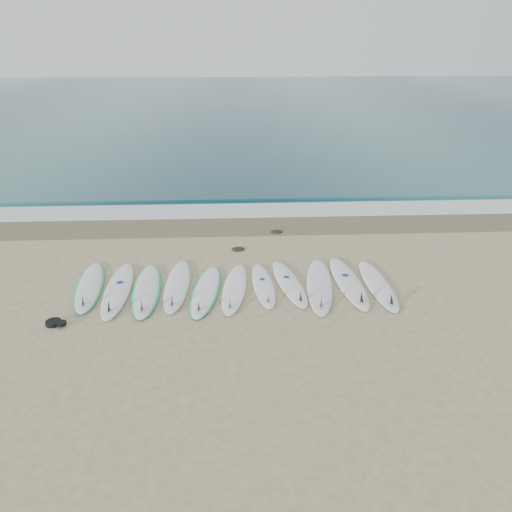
{
  "coord_description": "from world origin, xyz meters",
  "views": [
    {
      "loc": [
        0.01,
        -10.44,
        5.52
      ],
      "look_at": [
        0.57,
        0.9,
        0.4
      ],
      "focal_mm": 35.0,
      "sensor_mm": 36.0,
      "label": 1
    }
  ],
  "objects_px": {
    "surfboard_0": "(89,287)",
    "surfboard_10": "(379,286)",
    "leash_coil": "(55,323)",
    "surfboard_5": "(234,289)"
  },
  "relations": [
    {
      "from": "surfboard_10",
      "to": "leash_coil",
      "type": "relative_size",
      "value": 5.81
    },
    {
      "from": "surfboard_5",
      "to": "surfboard_10",
      "type": "height_order",
      "value": "surfboard_10"
    },
    {
      "from": "surfboard_0",
      "to": "surfboard_10",
      "type": "xyz_separation_m",
      "value": [
        6.81,
        -0.3,
        0.01
      ]
    },
    {
      "from": "surfboard_5",
      "to": "leash_coil",
      "type": "distance_m",
      "value": 3.91
    },
    {
      "from": "surfboard_0",
      "to": "surfboard_10",
      "type": "relative_size",
      "value": 1.01
    },
    {
      "from": "surfboard_0",
      "to": "surfboard_10",
      "type": "bearing_deg",
      "value": -9.51
    },
    {
      "from": "leash_coil",
      "to": "surfboard_5",
      "type": "bearing_deg",
      "value": 19.06
    },
    {
      "from": "surfboard_5",
      "to": "leash_coil",
      "type": "bearing_deg",
      "value": -154.58
    },
    {
      "from": "surfboard_10",
      "to": "leash_coil",
      "type": "bearing_deg",
      "value": -171.25
    },
    {
      "from": "surfboard_0",
      "to": "surfboard_5",
      "type": "bearing_deg",
      "value": -12.06
    }
  ]
}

